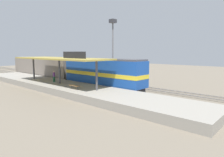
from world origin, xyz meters
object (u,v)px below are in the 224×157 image
platform_bench (74,86)px  locomotive (102,73)px  passenger_carriage_single (42,67)px  freight_car (73,69)px  light_mast (113,37)px  person_waiting (54,76)px

platform_bench → locomotive: (6.00, 0.99, 1.07)m
platform_bench → passenger_carriage_single: (6.00, 18.99, 0.97)m
platform_bench → freight_car: bearing=54.1°
locomotive → light_mast: light_mast is taller
platform_bench → passenger_carriage_single: size_ratio=0.08×
passenger_carriage_single → light_mast: light_mast is taller
locomotive → person_waiting: size_ratio=8.44×
platform_bench → light_mast: 16.60m
platform_bench → light_mast: light_mast is taller
platform_bench → person_waiting: (1.67, 7.36, 0.51)m
passenger_carriage_single → person_waiting: passenger_carriage_single is taller
locomotive → passenger_carriage_single: size_ratio=0.72×
locomotive → person_waiting: 7.73m
locomotive → light_mast: bearing=32.4°
locomotive → platform_bench: bearing=-170.6°
passenger_carriage_single → light_mast: 16.37m
freight_car → person_waiting: 11.52m
locomotive → light_mast: (7.80, 4.96, 5.99)m
light_mast → person_waiting: light_mast is taller
person_waiting → locomotive: bearing=-55.8°
freight_car → light_mast: 11.27m
freight_car → locomotive: bearing=-108.6°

